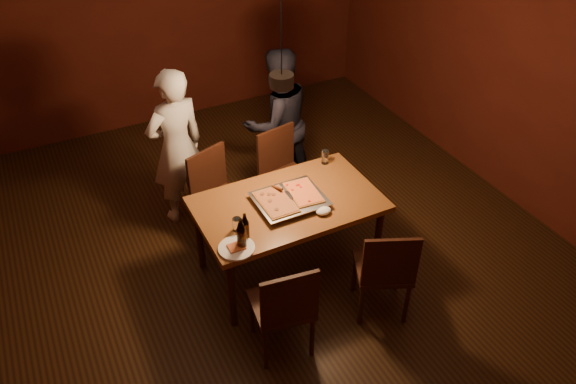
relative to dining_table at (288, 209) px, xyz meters
name	(u,v)px	position (x,y,z in m)	size (l,w,h in m)	color
room_shell	(282,123)	(0.03, 0.16, 0.72)	(6.00, 6.00, 6.00)	#34200E
dining_table	(288,209)	(0.00, 0.00, 0.00)	(1.50, 0.90, 0.75)	brown
chair_far_left	(216,188)	(-0.37, 0.72, -0.14)	(0.54, 0.54, 0.49)	#38190F
chair_far_right	(282,166)	(0.33, 0.78, -0.14)	(0.49, 0.49, 0.49)	#38190F
chair_near_left	(285,303)	(-0.43, -0.79, -0.14)	(0.47, 0.47, 0.49)	#38190F
chair_near_right	(386,266)	(0.43, -0.80, -0.14)	(0.55, 0.55, 0.49)	#38190F
pizza_tray	(290,200)	(0.01, -0.02, 0.10)	(0.55, 0.45, 0.05)	silver
pizza_meat	(276,202)	(-0.12, -0.02, 0.13)	(0.25, 0.39, 0.02)	maroon
pizza_cheese	(303,192)	(0.14, -0.01, 0.13)	(0.23, 0.36, 0.02)	gold
spatula	(287,196)	(0.00, 0.00, 0.14)	(0.09, 0.24, 0.04)	silver
beer_bottle_a	(241,234)	(-0.55, -0.34, 0.21)	(0.07, 0.07, 0.27)	black
beer_bottle_b	(245,226)	(-0.48, -0.25, 0.19)	(0.06, 0.06, 0.23)	black
water_glass_left	(237,224)	(-0.50, -0.14, 0.13)	(0.07, 0.07, 0.11)	silver
water_glass_right	(325,157)	(0.55, 0.36, 0.14)	(0.06, 0.06, 0.13)	silver
plate_slice	(237,248)	(-0.59, -0.33, 0.08)	(0.27, 0.27, 0.03)	white
napkin	(323,211)	(0.18, -0.26, 0.10)	(0.13, 0.10, 0.05)	white
diner_white	(177,148)	(-0.56, 1.16, 0.10)	(0.57, 0.37, 1.56)	white
diner_dark	(277,123)	(0.48, 1.18, 0.09)	(0.74, 0.58, 1.53)	black
pendant_lamp	(282,79)	(0.03, 0.16, 1.08)	(0.18, 0.18, 1.10)	black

